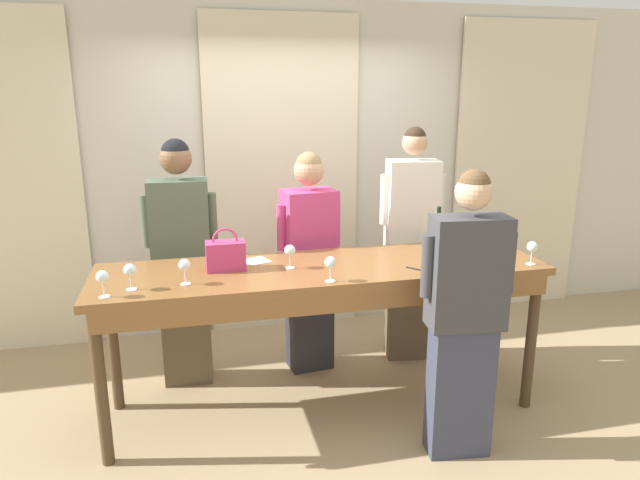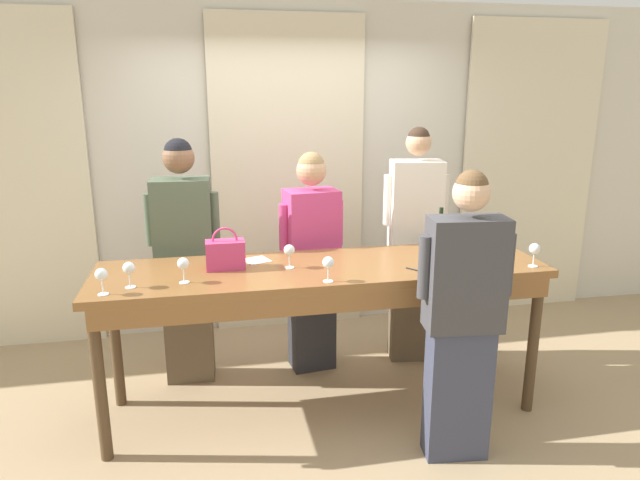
{
  "view_description": "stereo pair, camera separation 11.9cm",
  "coord_description": "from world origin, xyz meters",
  "px_view_note": "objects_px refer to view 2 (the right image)",
  "views": [
    {
      "loc": [
        -0.81,
        -3.35,
        2.09
      ],
      "look_at": [
        0.0,
        0.08,
        1.15
      ],
      "focal_mm": 32.0,
      "sensor_mm": 36.0,
      "label": 1
    },
    {
      "loc": [
        -0.69,
        -3.38,
        2.09
      ],
      "look_at": [
        0.0,
        0.08,
        1.15
      ],
      "focal_mm": 32.0,
      "sensor_mm": 36.0,
      "label": 2
    }
  ],
  "objects_px": {
    "wine_glass_front_right": "(129,269)",
    "wine_glass_back_left": "(470,229)",
    "wine_bottle": "(440,235)",
    "guest_pink_top": "(312,260)",
    "wine_glass_center_right": "(535,250)",
    "tasting_bar": "(323,282)",
    "guest_olive_jacket": "(185,260)",
    "host_pouring": "(463,316)",
    "wine_glass_front_left": "(289,251)",
    "guest_cream_sweater": "(414,244)",
    "wine_glass_center_mid": "(183,264)",
    "handbag": "(225,254)",
    "wine_glass_center_left": "(101,275)",
    "wine_glass_front_mid": "(328,263)"
  },
  "relations": [
    {
      "from": "tasting_bar",
      "to": "guest_cream_sweater",
      "type": "distance_m",
      "value": 1.04
    },
    {
      "from": "wine_glass_center_mid",
      "to": "guest_olive_jacket",
      "type": "bearing_deg",
      "value": 91.76
    },
    {
      "from": "guest_olive_jacket",
      "to": "guest_cream_sweater",
      "type": "distance_m",
      "value": 1.71
    },
    {
      "from": "handbag",
      "to": "host_pouring",
      "type": "bearing_deg",
      "value": -29.64
    },
    {
      "from": "handbag",
      "to": "guest_cream_sweater",
      "type": "relative_size",
      "value": 0.15
    },
    {
      "from": "wine_glass_front_right",
      "to": "wine_glass_back_left",
      "type": "height_order",
      "value": "same"
    },
    {
      "from": "wine_glass_center_left",
      "to": "wine_glass_back_left",
      "type": "relative_size",
      "value": 1.0
    },
    {
      "from": "wine_glass_front_mid",
      "to": "wine_glass_center_right",
      "type": "height_order",
      "value": "same"
    },
    {
      "from": "wine_glass_front_right",
      "to": "wine_glass_center_left",
      "type": "distance_m",
      "value": 0.16
    },
    {
      "from": "wine_bottle",
      "to": "guest_pink_top",
      "type": "bearing_deg",
      "value": 153.64
    },
    {
      "from": "wine_glass_front_right",
      "to": "host_pouring",
      "type": "relative_size",
      "value": 0.09
    },
    {
      "from": "handbag",
      "to": "wine_glass_center_mid",
      "type": "relative_size",
      "value": 1.75
    },
    {
      "from": "wine_glass_back_left",
      "to": "guest_olive_jacket",
      "type": "xyz_separation_m",
      "value": [
        -2.02,
        0.3,
        -0.2
      ]
    },
    {
      "from": "guest_olive_jacket",
      "to": "wine_bottle",
      "type": "bearing_deg",
      "value": -13.24
    },
    {
      "from": "wine_glass_front_mid",
      "to": "host_pouring",
      "type": "distance_m",
      "value": 0.81
    },
    {
      "from": "tasting_bar",
      "to": "wine_glass_front_right",
      "type": "relative_size",
      "value": 18.73
    },
    {
      "from": "wine_glass_center_right",
      "to": "wine_glass_front_left",
      "type": "bearing_deg",
      "value": 169.63
    },
    {
      "from": "wine_glass_front_left",
      "to": "wine_glass_center_left",
      "type": "relative_size",
      "value": 1.0
    },
    {
      "from": "wine_glass_front_right",
      "to": "wine_glass_back_left",
      "type": "relative_size",
      "value": 1.0
    },
    {
      "from": "tasting_bar",
      "to": "guest_cream_sweater",
      "type": "xyz_separation_m",
      "value": [
        0.84,
        0.62,
        0.03
      ]
    },
    {
      "from": "wine_glass_center_left",
      "to": "guest_cream_sweater",
      "type": "xyz_separation_m",
      "value": [
        2.12,
        0.87,
        -0.18
      ]
    },
    {
      "from": "wine_glass_center_right",
      "to": "tasting_bar",
      "type": "bearing_deg",
      "value": 169.32
    },
    {
      "from": "wine_glass_center_left",
      "to": "guest_olive_jacket",
      "type": "distance_m",
      "value": 0.98
    },
    {
      "from": "wine_bottle",
      "to": "wine_glass_back_left",
      "type": "bearing_deg",
      "value": 21.62
    },
    {
      "from": "wine_bottle",
      "to": "wine_glass_center_mid",
      "type": "relative_size",
      "value": 2.01
    },
    {
      "from": "guest_olive_jacket",
      "to": "wine_glass_back_left",
      "type": "bearing_deg",
      "value": -8.45
    },
    {
      "from": "wine_glass_front_left",
      "to": "host_pouring",
      "type": "xyz_separation_m",
      "value": [
        0.87,
        -0.66,
        -0.24
      ]
    },
    {
      "from": "wine_glass_front_right",
      "to": "wine_glass_center_right",
      "type": "distance_m",
      "value": 2.45
    },
    {
      "from": "wine_glass_center_left",
      "to": "guest_pink_top",
      "type": "xyz_separation_m",
      "value": [
        1.32,
        0.87,
        -0.26
      ]
    },
    {
      "from": "wine_glass_back_left",
      "to": "wine_glass_front_right",
      "type": "bearing_deg",
      "value": -168.12
    },
    {
      "from": "guest_pink_top",
      "to": "guest_olive_jacket",
      "type": "bearing_deg",
      "value": -180.0
    },
    {
      "from": "wine_glass_center_left",
      "to": "wine_glass_center_right",
      "type": "height_order",
      "value": "same"
    },
    {
      "from": "wine_glass_center_right",
      "to": "host_pouring",
      "type": "bearing_deg",
      "value": -149.44
    },
    {
      "from": "wine_glass_back_left",
      "to": "guest_cream_sweater",
      "type": "height_order",
      "value": "guest_cream_sweater"
    },
    {
      "from": "wine_glass_front_mid",
      "to": "wine_glass_center_mid",
      "type": "xyz_separation_m",
      "value": [
        -0.82,
        0.14,
        0.0
      ]
    },
    {
      "from": "handbag",
      "to": "guest_olive_jacket",
      "type": "bearing_deg",
      "value": 117.04
    },
    {
      "from": "tasting_bar",
      "to": "wine_glass_front_left",
      "type": "relative_size",
      "value": 18.73
    },
    {
      "from": "wine_glass_front_right",
      "to": "wine_glass_back_left",
      "type": "xyz_separation_m",
      "value": [
        2.29,
        0.48,
        -0.0
      ]
    },
    {
      "from": "wine_bottle",
      "to": "wine_glass_front_right",
      "type": "xyz_separation_m",
      "value": [
        -2.01,
        -0.37,
        -0.0
      ]
    },
    {
      "from": "wine_glass_center_left",
      "to": "guest_cream_sweater",
      "type": "height_order",
      "value": "guest_cream_sweater"
    },
    {
      "from": "wine_glass_front_mid",
      "to": "wine_glass_back_left",
      "type": "bearing_deg",
      "value": 27.13
    },
    {
      "from": "wine_glass_front_mid",
      "to": "wine_glass_front_left",
      "type": "bearing_deg",
      "value": 120.81
    },
    {
      "from": "handbag",
      "to": "wine_glass_center_left",
      "type": "xyz_separation_m",
      "value": [
        -0.68,
        -0.34,
        0.02
      ]
    },
    {
      "from": "wine_glass_front_mid",
      "to": "wine_glass_back_left",
      "type": "xyz_separation_m",
      "value": [
        1.17,
        0.6,
        -0.0
      ]
    },
    {
      "from": "handbag",
      "to": "guest_cream_sweater",
      "type": "bearing_deg",
      "value": 20.23
    },
    {
      "from": "wine_glass_center_left",
      "to": "guest_cream_sweater",
      "type": "relative_size",
      "value": 0.08
    },
    {
      "from": "tasting_bar",
      "to": "wine_bottle",
      "type": "xyz_separation_m",
      "value": [
        0.87,
        0.21,
        0.21
      ]
    },
    {
      "from": "wine_bottle",
      "to": "wine_glass_center_left",
      "type": "xyz_separation_m",
      "value": [
        -2.14,
        -0.46,
        -0.0
      ]
    },
    {
      "from": "wine_glass_center_mid",
      "to": "guest_pink_top",
      "type": "distance_m",
      "value": 1.2
    },
    {
      "from": "tasting_bar",
      "to": "wine_glass_front_left",
      "type": "distance_m",
      "value": 0.3
    }
  ]
}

